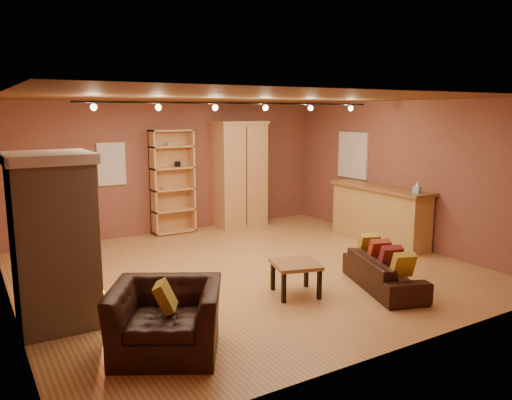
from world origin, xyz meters
TOP-DOWN VIEW (x-y plane):
  - floor at (0.00, 0.00)m, footprint 7.00×7.00m
  - ceiling at (0.00, 0.00)m, footprint 7.00×7.00m
  - back_wall at (0.00, 3.25)m, footprint 7.00×0.02m
  - left_wall at (-3.50, 0.00)m, footprint 0.02×6.50m
  - right_wall at (3.50, 0.00)m, footprint 0.02×6.50m
  - fireplace at (-3.04, -0.60)m, footprint 1.01×0.98m
  - back_window at (-1.30, 3.23)m, footprint 0.56×0.04m
  - bookcase at (-0.07, 3.13)m, footprint 0.91×0.35m
  - armoire at (1.51, 2.95)m, footprint 1.17×0.67m
  - bar_counter at (3.20, 0.26)m, footprint 0.63×2.36m
  - tissue_box at (3.15, -0.69)m, footprint 0.15×0.15m
  - right_window at (3.47, 1.40)m, footprint 0.05×0.90m
  - loveseat at (1.31, -1.76)m, footprint 0.99×1.71m
  - armchair at (-2.17, -1.98)m, footprint 1.38×1.23m
  - coffee_table at (0.04, -1.29)m, footprint 0.78×0.78m
  - track_rail at (0.00, 0.20)m, footprint 5.20×0.09m

SIDE VIEW (x-z plane):
  - floor at x=0.00m, z-range 0.00..0.00m
  - loveseat at x=1.31m, z-range -0.02..0.70m
  - coffee_table at x=0.04m, z-range 0.17..0.64m
  - armchair at x=-2.17m, z-range 0.00..1.01m
  - bar_counter at x=3.20m, z-range 0.01..1.14m
  - fireplace at x=-3.04m, z-range 0.00..2.12m
  - bookcase at x=-0.07m, z-range 0.02..2.24m
  - armoire at x=1.51m, z-range 0.00..2.39m
  - tissue_box at x=3.15m, z-range 1.11..1.33m
  - back_wall at x=0.00m, z-range 0.00..2.80m
  - left_wall at x=-3.50m, z-range 0.00..2.80m
  - right_wall at x=3.50m, z-range 0.00..2.80m
  - back_window at x=-1.30m, z-range 1.12..1.98m
  - right_window at x=3.47m, z-range 1.15..2.15m
  - track_rail at x=0.00m, z-range 2.62..2.75m
  - ceiling at x=0.00m, z-range 2.80..2.80m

